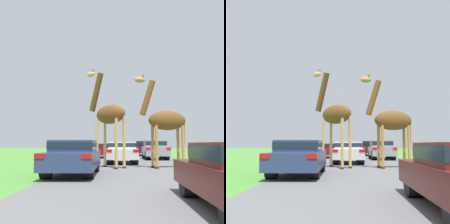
{
  "view_description": "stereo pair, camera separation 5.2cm",
  "coord_description": "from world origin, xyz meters",
  "views": [
    {
      "loc": [
        -1.03,
        -0.46,
        1.18
      ],
      "look_at": [
        -1.33,
        13.63,
        2.79
      ],
      "focal_mm": 45.0,
      "sensor_mm": 36.0,
      "label": 1
    },
    {
      "loc": [
        -0.98,
        -0.46,
        1.18
      ],
      "look_at": [
        -1.33,
        13.63,
        2.79
      ],
      "focal_mm": 45.0,
      "sensor_mm": 36.0,
      "label": 2
    }
  ],
  "objects": [
    {
      "name": "car_queue_right",
      "position": [
        1.86,
        21.75,
        0.78
      ],
      "size": [
        1.77,
        4.1,
        1.47
      ],
      "color": "gray",
      "rests_on": "ground"
    },
    {
      "name": "car_far_ahead",
      "position": [
        1.7,
        29.07,
        0.79
      ],
      "size": [
        1.97,
        4.6,
        1.47
      ],
      "color": "black",
      "rests_on": "ground"
    },
    {
      "name": "car_rear_follower",
      "position": [
        -2.13,
        24.47,
        0.66
      ],
      "size": [
        1.96,
        4.11,
        1.21
      ],
      "color": "maroon",
      "rests_on": "ground"
    },
    {
      "name": "giraffe_near_road",
      "position": [
        -1.53,
        13.74,
        2.7
      ],
      "size": [
        2.32,
        2.11,
        5.29
      ],
      "rotation": [
        0.0,
        0.0,
        0.85
      ],
      "color": "tan",
      "rests_on": "ground"
    },
    {
      "name": "road",
      "position": [
        0.0,
        30.0,
        0.0
      ],
      "size": [
        7.02,
        120.0,
        0.0
      ],
      "color": "#5B5B5E",
      "rests_on": "ground"
    },
    {
      "name": "car_verge_right",
      "position": [
        -0.78,
        17.15,
        0.71
      ],
      "size": [
        1.82,
        4.13,
        1.3
      ],
      "color": "silver",
      "rests_on": "ground"
    },
    {
      "name": "giraffe_companion",
      "position": [
        1.32,
        13.59,
        2.34
      ],
      "size": [
        2.69,
        1.07,
        4.69
      ],
      "rotation": [
        0.0,
        0.0,
        1.77
      ],
      "color": "#B77F3D",
      "rests_on": "ground"
    },
    {
      "name": "car_queue_left",
      "position": [
        -2.74,
        10.42,
        0.72
      ],
      "size": [
        1.8,
        4.28,
        1.32
      ],
      "color": "navy",
      "rests_on": "ground"
    }
  ]
}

